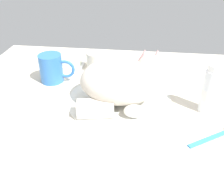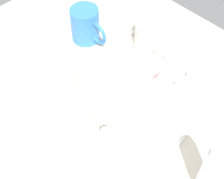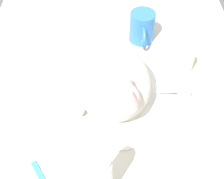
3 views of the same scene
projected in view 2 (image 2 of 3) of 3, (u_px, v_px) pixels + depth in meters
The scene contains 9 objects.
ground_plane at pixel (123, 111), 80.32cm from camera, with size 110.00×82.50×3.00cm, color beige.
sink_basin at pixel (123, 106), 78.87cm from camera, with size 32.33×32.33×0.75cm, color silver.
faucet at pixel (173, 63), 85.23cm from camera, with size 14.00×9.58×5.37cm.
cat at pixel (127, 90), 73.06cm from camera, with size 25.76×22.55×15.15cm.
coffee_mug at pixel (86, 25), 90.71cm from camera, with size 12.41×7.92×9.97cm.
rinse_cup at pixel (147, 35), 90.16cm from camera, with size 7.00×7.00×7.18cm.
soap_dish at pixel (124, 25), 97.34cm from camera, with size 9.00×6.40×1.20cm, color white.
soap_bar at pixel (124, 20), 95.82cm from camera, with size 7.12×4.50×2.74cm, color silver.
toothpaste_bottle at pixel (211, 173), 61.02cm from camera, with size 4.17×4.17×14.82cm.
Camera 2 is at (32.09, -34.21, 63.96)cm, focal length 52.78 mm.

